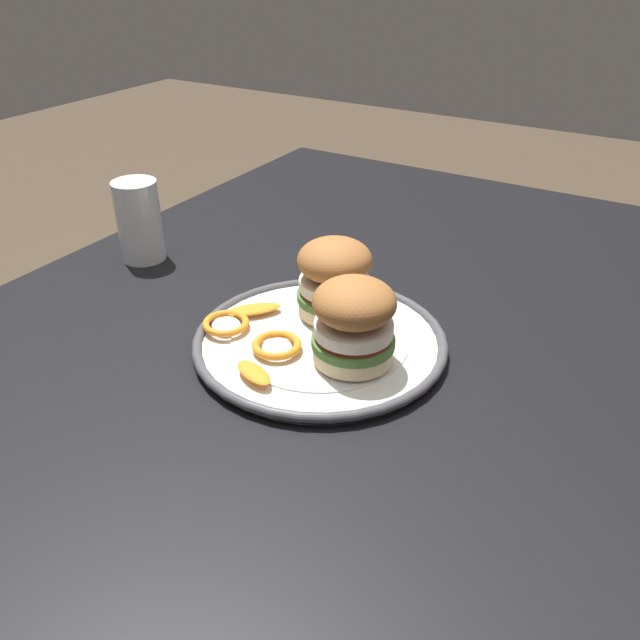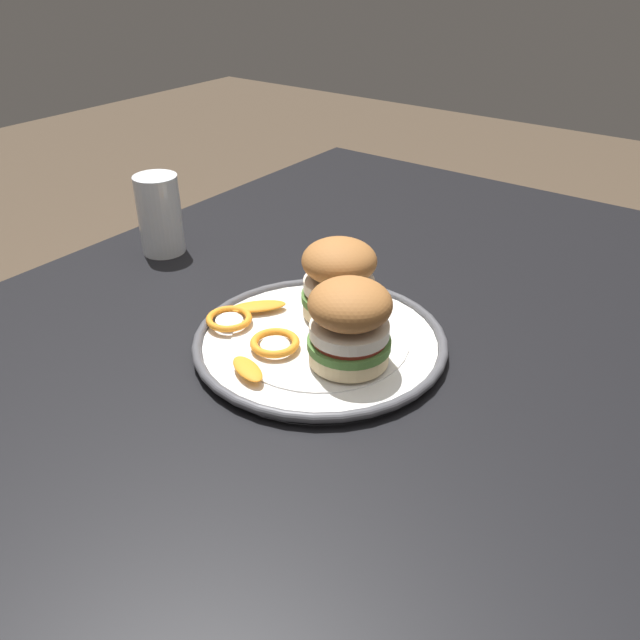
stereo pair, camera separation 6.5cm
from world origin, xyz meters
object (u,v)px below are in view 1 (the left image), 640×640
(dinner_plate, at_px, (320,341))
(drinking_glass, at_px, (140,226))
(sandwich_half_left, at_px, (335,277))
(dining_table, at_px, (331,414))
(sandwich_half_right, at_px, (354,320))

(dinner_plate, distance_m, drinking_glass, 0.38)
(sandwich_half_left, xyz_separation_m, drinking_glass, (-0.02, -0.35, -0.01))
(dining_table, relative_size, sandwich_half_left, 11.16)
(sandwich_half_right, bearing_deg, sandwich_half_left, -138.39)
(dinner_plate, xyz_separation_m, sandwich_half_right, (0.02, 0.06, 0.06))
(dinner_plate, relative_size, drinking_glass, 2.50)
(dinner_plate, height_order, sandwich_half_right, sandwich_half_right)
(dining_table, height_order, sandwich_half_left, sandwich_half_left)
(sandwich_half_right, bearing_deg, dining_table, -87.73)
(dining_table, xyz_separation_m, sandwich_half_left, (-0.08, -0.04, 0.15))
(dining_table, bearing_deg, sandwich_half_right, 92.27)
(dinner_plate, xyz_separation_m, drinking_glass, (-0.08, -0.37, 0.04))
(dining_table, xyz_separation_m, sandwich_half_right, (-0.00, 0.03, 0.15))
(sandwich_half_left, distance_m, drinking_glass, 0.35)
(dinner_plate, relative_size, sandwich_half_right, 2.37)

